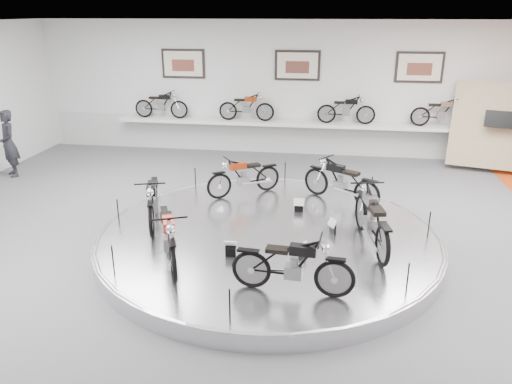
# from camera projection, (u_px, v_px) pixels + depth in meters

# --- Properties ---
(floor) EXTENTS (16.00, 16.00, 0.00)m
(floor) POSITION_uv_depth(u_px,v_px,m) (266.00, 253.00, 9.23)
(floor) COLOR #565659
(floor) RESTS_ON ground
(ceiling) EXTENTS (16.00, 16.00, 0.00)m
(ceiling) POSITION_uv_depth(u_px,v_px,m) (268.00, 26.00, 7.86)
(ceiling) COLOR white
(ceiling) RESTS_ON wall_back
(wall_back) EXTENTS (16.00, 0.00, 16.00)m
(wall_back) POSITION_uv_depth(u_px,v_px,m) (297.00, 89.00, 15.05)
(wall_back) COLOR silver
(wall_back) RESTS_ON floor
(dado_band) EXTENTS (15.68, 0.04, 1.10)m
(dado_band) POSITION_uv_depth(u_px,v_px,m) (295.00, 136.00, 15.53)
(dado_band) COLOR #BCBCBA
(dado_band) RESTS_ON floor
(display_platform) EXTENTS (6.40, 6.40, 0.30)m
(display_platform) POSITION_uv_depth(u_px,v_px,m) (268.00, 239.00, 9.46)
(display_platform) COLOR silver
(display_platform) RESTS_ON floor
(platform_rim) EXTENTS (6.40, 6.40, 0.10)m
(platform_rim) POSITION_uv_depth(u_px,v_px,m) (268.00, 233.00, 9.42)
(platform_rim) COLOR #B2B2BA
(platform_rim) RESTS_ON display_platform
(shelf) EXTENTS (11.00, 0.55, 0.10)m
(shelf) POSITION_uv_depth(u_px,v_px,m) (295.00, 124.00, 15.11)
(shelf) COLOR silver
(shelf) RESTS_ON wall_back
(poster_left) EXTENTS (1.35, 0.06, 0.88)m
(poster_left) POSITION_uv_depth(u_px,v_px,m) (183.00, 64.00, 15.27)
(poster_left) COLOR beige
(poster_left) RESTS_ON wall_back
(poster_center) EXTENTS (1.35, 0.06, 0.88)m
(poster_center) POSITION_uv_depth(u_px,v_px,m) (297.00, 65.00, 14.77)
(poster_center) COLOR beige
(poster_center) RESTS_ON wall_back
(poster_right) EXTENTS (1.35, 0.06, 0.88)m
(poster_right) POSITION_uv_depth(u_px,v_px,m) (419.00, 67.00, 14.28)
(poster_right) COLOR beige
(poster_right) RESTS_ON wall_back
(display_panel) EXTENTS (2.56, 1.52, 2.30)m
(display_panel) POSITION_uv_depth(u_px,v_px,m) (497.00, 126.00, 13.68)
(display_panel) COLOR tan
(display_panel) RESTS_ON floor
(shelf_bike_a) EXTENTS (1.22, 0.43, 0.73)m
(shelf_bike_a) POSITION_uv_depth(u_px,v_px,m) (161.00, 106.00, 15.56)
(shelf_bike_a) COLOR black
(shelf_bike_a) RESTS_ON shelf
(shelf_bike_b) EXTENTS (1.22, 0.43, 0.73)m
(shelf_bike_b) POSITION_uv_depth(u_px,v_px,m) (246.00, 109.00, 15.18)
(shelf_bike_b) COLOR maroon
(shelf_bike_b) RESTS_ON shelf
(shelf_bike_c) EXTENTS (1.22, 0.43, 0.73)m
(shelf_bike_c) POSITION_uv_depth(u_px,v_px,m) (346.00, 112.00, 14.76)
(shelf_bike_c) COLOR black
(shelf_bike_c) RESTS_ON shelf
(shelf_bike_d) EXTENTS (1.22, 0.43, 0.73)m
(shelf_bike_d) POSITION_uv_depth(u_px,v_px,m) (441.00, 114.00, 14.38)
(shelf_bike_d) COLOR #A09FA3
(shelf_bike_d) RESTS_ON shelf
(bike_a) EXTENTS (1.66, 1.36, 0.95)m
(bike_a) POSITION_uv_depth(u_px,v_px,m) (341.00, 181.00, 10.75)
(bike_a) COLOR black
(bike_a) RESTS_ON display_platform
(bike_b) EXTENTS (1.55, 1.31, 0.89)m
(bike_b) POSITION_uv_depth(u_px,v_px,m) (244.00, 176.00, 11.17)
(bike_b) COLOR maroon
(bike_b) RESTS_ON display_platform
(bike_c) EXTENTS (1.03, 1.75, 0.97)m
(bike_c) POSITION_uv_depth(u_px,v_px,m) (153.00, 200.00, 9.65)
(bike_c) COLOR black
(bike_c) RESTS_ON display_platform
(bike_d) EXTENTS (1.18, 1.74, 0.97)m
(bike_d) POSITION_uv_depth(u_px,v_px,m) (169.00, 235.00, 8.12)
(bike_d) COLOR red
(bike_d) RESTS_ON display_platform
(bike_e) EXTENTS (1.59, 0.67, 0.91)m
(bike_e) POSITION_uv_depth(u_px,v_px,m) (292.00, 265.00, 7.24)
(bike_e) COLOR black
(bike_e) RESTS_ON display_platform
(bike_f) EXTENTS (0.97, 1.87, 1.05)m
(bike_f) POSITION_uv_depth(u_px,v_px,m) (372.00, 218.00, 8.68)
(bike_f) COLOR #A09FA3
(bike_f) RESTS_ON display_platform
(visitor) EXTENTS (0.77, 0.76, 1.79)m
(visitor) POSITION_uv_depth(u_px,v_px,m) (9.00, 144.00, 13.28)
(visitor) COLOR black
(visitor) RESTS_ON floor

